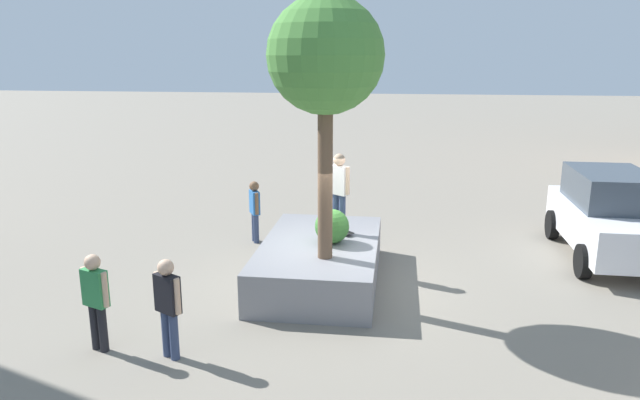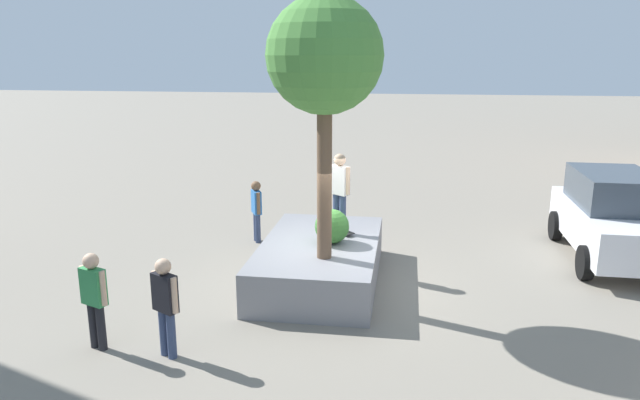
% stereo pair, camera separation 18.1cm
% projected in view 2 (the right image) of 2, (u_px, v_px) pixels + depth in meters
% --- Properties ---
extents(ground_plane, '(120.00, 120.00, 0.00)m').
position_uv_depth(ground_plane, '(337.00, 286.00, 12.00)').
color(ground_plane, gray).
extents(planter_ledge, '(4.17, 2.38, 0.84)m').
position_uv_depth(planter_ledge, '(320.00, 261.00, 12.19)').
color(planter_ledge, gray).
rests_on(planter_ledge, ground).
extents(plaza_tree, '(2.10, 2.10, 4.81)m').
position_uv_depth(plaza_tree, '(325.00, 59.00, 10.28)').
color(plaza_tree, brown).
rests_on(plaza_tree, planter_ledge).
extents(boxwood_shrub, '(0.71, 0.71, 0.71)m').
position_uv_depth(boxwood_shrub, '(332.00, 226.00, 11.95)').
color(boxwood_shrub, '#3D7A33').
rests_on(boxwood_shrub, planter_ledge).
extents(skateboard, '(0.70, 0.72, 0.07)m').
position_uv_depth(skateboard, '(339.00, 230.00, 12.70)').
color(skateboard, black).
rests_on(skateboard, planter_ledge).
extents(skateboarder, '(0.42, 0.48, 1.67)m').
position_uv_depth(skateboarder, '(340.00, 186.00, 12.46)').
color(skateboarder, navy).
rests_on(skateboarder, skateboard).
extents(police_car, '(4.35, 2.08, 2.01)m').
position_uv_depth(police_car, '(613.00, 216.00, 13.35)').
color(police_car, white).
rests_on(police_car, ground).
extents(pedestrian_crossing, '(0.33, 0.52, 1.62)m').
position_uv_depth(pedestrian_crossing, '(94.00, 294.00, 9.23)').
color(pedestrian_crossing, black).
rests_on(pedestrian_crossing, ground).
extents(passerby_with_bag, '(0.48, 0.35, 1.57)m').
position_uv_depth(passerby_with_bag, '(256.00, 207.00, 14.62)').
color(passerby_with_bag, navy).
rests_on(passerby_with_bag, ground).
extents(bystander_watching, '(0.37, 0.49, 1.62)m').
position_uv_depth(bystander_watching, '(165.00, 301.00, 8.98)').
color(bystander_watching, navy).
rests_on(bystander_watching, ground).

